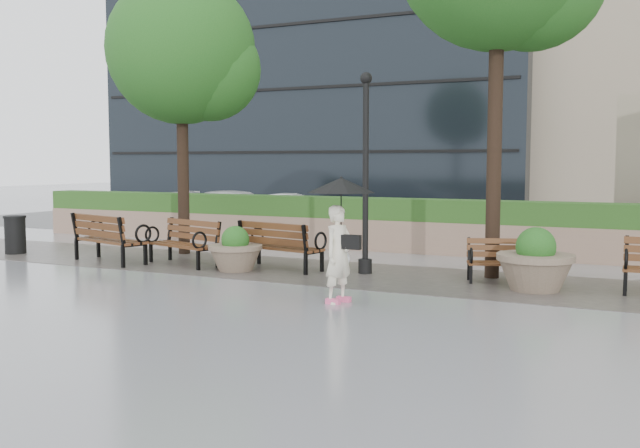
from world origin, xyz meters
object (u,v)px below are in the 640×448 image
at_px(trash_bin, 15,236).
at_px(bench_2, 281,256).
at_px(planter_right, 535,266).
at_px(car_left, 240,210).
at_px(pedestrian, 340,227).
at_px(car_right, 293,212).
at_px(bench_3, 509,270).
at_px(planter_left, 235,253).
at_px(lamppost, 366,186).
at_px(bench_1, 184,252).
at_px(bench_0, 110,248).

bearing_deg(trash_bin, bench_2, 4.55).
relative_size(planter_right, car_left, 0.30).
distance_m(trash_bin, pedestrian, 10.04).
height_order(bench_2, car_right, car_right).
bearing_deg(bench_3, car_left, 125.95).
distance_m(planter_left, lamppost, 3.07).
bearing_deg(planter_left, planter_right, 3.31).
relative_size(car_right, pedestrian, 1.83).
height_order(bench_3, car_left, car_left).
xyz_separation_m(bench_1, bench_2, (2.25, 0.36, 0.01)).
relative_size(bench_2, car_left, 0.45).
bearing_deg(planter_left, bench_1, 171.89).
xyz_separation_m(car_left, car_right, (1.86, 0.34, -0.04)).
bearing_deg(car_left, car_right, -86.08).
bearing_deg(bench_1, planter_right, 18.52).
bearing_deg(lamppost, planter_left, -162.03).
distance_m(bench_3, planter_left, 5.54).
bearing_deg(trash_bin, bench_1, 2.44).
xyz_separation_m(bench_0, lamppost, (5.83, 1.02, 1.47)).
bearing_deg(car_left, planter_left, -154.70).
distance_m(bench_1, trash_bin, 4.96).
relative_size(bench_1, lamppost, 0.48).
bearing_deg(planter_right, bench_3, 132.08).
distance_m(planter_left, car_right, 8.83).
height_order(bench_3, pedestrian, pedestrian).
xyz_separation_m(bench_0, bench_3, (8.70, 1.17, -0.08)).
relative_size(bench_1, planter_left, 1.74).
height_order(lamppost, car_left, lamppost).
relative_size(bench_3, pedestrian, 0.81).
bearing_deg(planter_left, lamppost, 17.97).
height_order(bench_0, lamppost, lamppost).
relative_size(trash_bin, pedestrian, 0.45).
height_order(bench_0, bench_1, bench_0).
height_order(bench_3, lamppost, lamppost).
height_order(planter_left, pedestrian, pedestrian).
height_order(planter_left, car_right, car_right).
height_order(trash_bin, pedestrian, pedestrian).
bearing_deg(bench_2, planter_left, 49.62).
relative_size(lamppost, pedestrian, 2.01).
distance_m(bench_2, planter_right, 5.27).
bearing_deg(trash_bin, planter_left, 0.00).
bearing_deg(planter_right, planter_left, -176.69).
xyz_separation_m(bench_1, planter_right, (7.51, 0.14, 0.15)).
relative_size(trash_bin, lamppost, 0.22).
height_order(bench_0, car_left, car_left).
bearing_deg(pedestrian, bench_1, 82.15).
height_order(bench_1, pedestrian, pedestrian).
distance_m(planter_left, car_left, 9.34).
xyz_separation_m(planter_right, car_left, (-10.93, 7.60, 0.21)).
relative_size(bench_3, car_right, 0.44).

